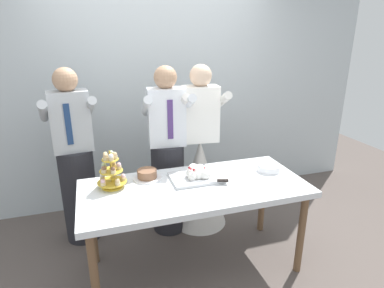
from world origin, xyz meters
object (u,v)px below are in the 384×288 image
person_bride (200,172)px  person_guest (76,168)px  cupcake_stand (111,172)px  plate_stack (269,168)px  main_cake_tray (197,174)px  person_groom (168,161)px  round_cake (147,175)px  dessert_table (195,194)px

person_bride → person_guest: size_ratio=1.00×
cupcake_stand → plate_stack: bearing=-4.0°
main_cake_tray → person_groom: bearing=103.7°
round_cake → main_cake_tray: bearing=-18.0°
main_cake_tray → person_guest: (-0.97, 0.62, -0.07)m
dessert_table → cupcake_stand: size_ratio=5.90×
plate_stack → person_guest: (-1.63, 0.66, -0.06)m
round_cake → person_guest: 0.76m
round_cake → person_bride: size_ratio=0.14×
dessert_table → round_cake: size_ratio=7.50×
cupcake_stand → person_groom: 0.74m
dessert_table → person_bride: 0.72m
cupcake_stand → person_guest: 0.66m
person_bride → plate_stack: bearing=-52.2°
plate_stack → round_cake: bearing=171.1°
person_guest → main_cake_tray: bearing=-32.7°
round_cake → person_groom: size_ratio=0.14×
main_cake_tray → person_guest: 1.16m
main_cake_tray → round_cake: 0.41m
person_guest → plate_stack: bearing=-22.1°
cupcake_stand → person_guest: person_guest is taller
plate_stack → person_groom: person_groom is taller
dessert_table → round_cake: bearing=144.0°
dessert_table → cupcake_stand: bearing=164.5°
plate_stack → person_bride: 0.76m
dessert_table → person_groom: (-0.07, 0.64, 0.05)m
dessert_table → person_bride: person_bride is taller
cupcake_stand → person_bride: 1.07m
person_bride → person_guest: same height
dessert_table → person_guest: person_guest is taller
dessert_table → cupcake_stand: (-0.63, 0.17, 0.20)m
main_cake_tray → round_cake: bearing=162.0°
plate_stack → main_cake_tray: bearing=176.8°
dessert_table → person_guest: 1.18m
person_bride → person_guest: bearing=175.8°
person_bride → person_guest: (-1.19, 0.09, 0.16)m
cupcake_stand → main_cake_tray: size_ratio=0.71×
dessert_table → person_bride: (0.27, 0.65, -0.12)m
person_guest → cupcake_stand: bearing=-63.2°
person_guest → round_cake: bearing=-40.7°
person_bride → round_cake: bearing=-146.1°
plate_stack → round_cake: size_ratio=0.84×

